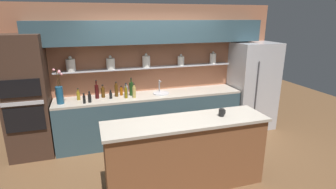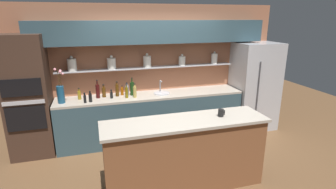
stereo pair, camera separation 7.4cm
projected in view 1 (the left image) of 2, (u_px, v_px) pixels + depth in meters
ground_plane at (176, 170)px, 4.21m from camera, size 12.00×12.00×0.00m
back_wall_unit at (151, 60)px, 5.17m from camera, size 5.20×0.44×2.60m
back_counter_unit at (151, 117)px, 5.19m from camera, size 3.57×0.62×0.92m
island_counter at (186, 154)px, 3.68m from camera, size 2.28×0.61×1.02m
refrigerator at (253, 86)px, 5.66m from camera, size 0.89×0.73×1.85m
oven_tower at (27, 98)px, 4.41m from camera, size 0.70×0.64×2.10m
flower_vase at (60, 93)px, 4.48m from camera, size 0.15×0.13×0.62m
sink_fixture at (161, 92)px, 5.12m from camera, size 0.31×0.31×0.25m
bottle_wine_0 at (97, 91)px, 4.79m from camera, size 0.07×0.07×0.34m
bottle_spirit_1 at (116, 90)px, 4.90m from camera, size 0.06×0.06×0.28m
bottle_oil_2 at (126, 92)px, 4.81m from camera, size 0.05×0.05×0.26m
bottle_spirit_3 at (126, 91)px, 4.95m from camera, size 0.07×0.07×0.25m
bottle_sauce_4 at (90, 98)px, 4.58m from camera, size 0.06×0.06×0.20m
bottle_spirit_5 at (134, 92)px, 4.83m from camera, size 0.06×0.06×0.27m
bottle_sauce_6 at (111, 95)px, 4.79m from camera, size 0.05×0.05×0.16m
bottle_spirit_7 at (103, 92)px, 4.85m from camera, size 0.07×0.07×0.24m
bottle_wine_8 at (131, 89)px, 4.97m from camera, size 0.08×0.08×0.34m
bottle_oil_9 at (78, 95)px, 4.71m from camera, size 0.06×0.06×0.21m
bottle_sauce_10 at (84, 99)px, 4.52m from camera, size 0.05×0.05×0.18m
bottle_sauce_11 at (121, 91)px, 4.99m from camera, size 0.05×0.05×0.18m
coffee_mug at (222, 112)px, 3.68m from camera, size 0.10×0.08×0.10m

